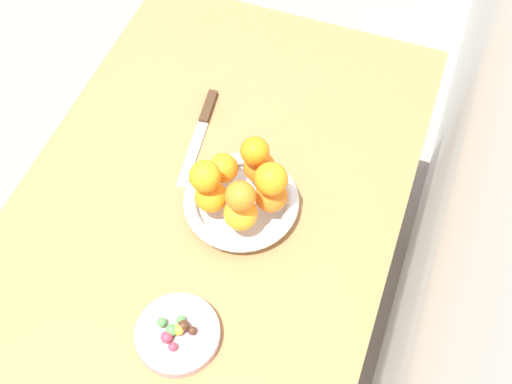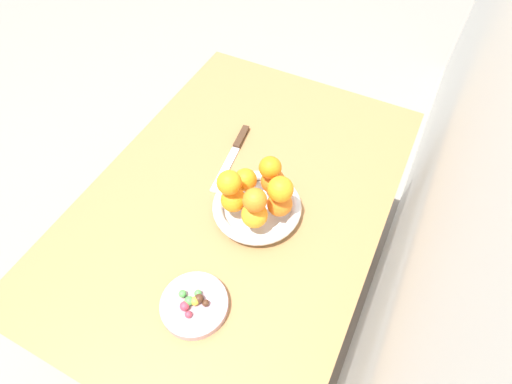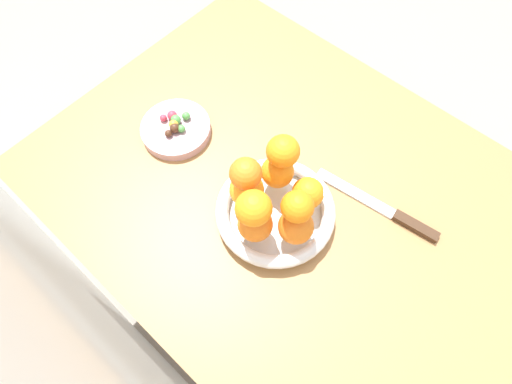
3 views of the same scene
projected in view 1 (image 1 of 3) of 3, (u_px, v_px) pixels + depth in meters
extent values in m
plane|color=gray|center=(227.00, 324.00, 1.93)|extent=(6.00, 6.00, 0.00)
cube|color=#9E7042|center=(214.00, 193.00, 1.32)|extent=(1.10, 0.76, 0.04)
cylinder|color=#9E7042|center=(183.00, 103.00, 1.94)|extent=(0.05, 0.05, 0.70)
cylinder|color=#9E7042|center=(390.00, 161.00, 1.82)|extent=(0.05, 0.05, 0.70)
cylinder|color=silver|center=(241.00, 206.00, 1.28)|extent=(0.19, 0.19, 0.01)
torus|color=silver|center=(241.00, 201.00, 1.26)|extent=(0.23, 0.23, 0.03)
cylinder|color=#B28C99|center=(178.00, 334.00, 1.13)|extent=(0.15, 0.15, 0.02)
sphere|color=orange|center=(241.00, 214.00, 1.19)|extent=(0.06, 0.06, 0.06)
sphere|color=orange|center=(271.00, 196.00, 1.21)|extent=(0.06, 0.06, 0.06)
sphere|color=orange|center=(259.00, 167.00, 1.25)|extent=(0.06, 0.06, 0.06)
sphere|color=orange|center=(223.00, 168.00, 1.25)|extent=(0.06, 0.06, 0.06)
sphere|color=orange|center=(211.00, 196.00, 1.21)|extent=(0.06, 0.06, 0.06)
sphere|color=orange|center=(255.00, 151.00, 1.20)|extent=(0.06, 0.06, 0.06)
sphere|color=orange|center=(240.00, 196.00, 1.14)|extent=(0.06, 0.06, 0.06)
sphere|color=orange|center=(271.00, 179.00, 1.16)|extent=(0.06, 0.06, 0.06)
sphere|color=orange|center=(205.00, 176.00, 1.16)|extent=(0.06, 0.06, 0.06)
sphere|color=#4C9947|center=(172.00, 330.00, 1.11)|extent=(0.02, 0.02, 0.02)
sphere|color=#472819|center=(192.00, 331.00, 1.11)|extent=(0.02, 0.02, 0.02)
sphere|color=#C6384C|center=(173.00, 347.00, 1.09)|extent=(0.02, 0.02, 0.02)
sphere|color=#4C9947|center=(181.00, 320.00, 1.12)|extent=(0.02, 0.02, 0.02)
sphere|color=#C6384C|center=(166.00, 337.00, 1.10)|extent=(0.02, 0.02, 0.02)
sphere|color=#4C9947|center=(162.00, 322.00, 1.12)|extent=(0.02, 0.02, 0.02)
sphere|color=#472819|center=(183.00, 326.00, 1.11)|extent=(0.02, 0.02, 0.02)
sphere|color=gold|center=(179.00, 330.00, 1.11)|extent=(0.02, 0.02, 0.02)
cube|color=#3F2819|center=(208.00, 107.00, 1.42)|extent=(0.09, 0.03, 0.01)
cube|color=silver|center=(193.00, 154.00, 1.35)|extent=(0.17, 0.04, 0.01)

